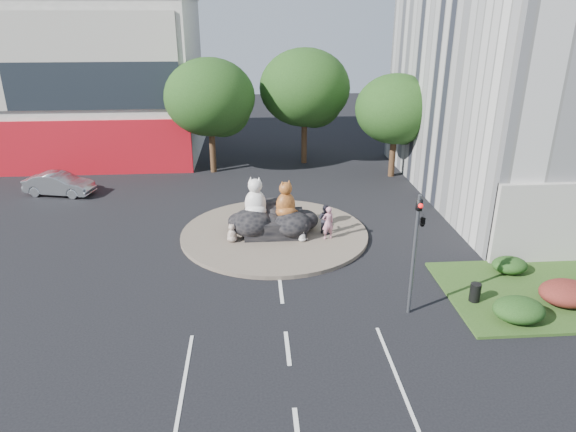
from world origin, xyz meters
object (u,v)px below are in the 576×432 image
object	(u,v)px
cat_white	(255,197)
parked_car	(59,184)
cat_tabby	(286,199)
kitten_calico	(232,232)
pedestrian_dark	(325,219)
kitten_white	(302,235)
litter_bin	(475,292)
pedestrian_pink	(328,223)

from	to	relation	value
cat_white	parked_car	xyz separation A→B (m)	(-12.73, 7.41, -1.45)
cat_tabby	cat_white	bearing A→B (deg)	149.69
cat_white	kitten_calico	size ratio (longest dim) A/B	2.21
pedestrian_dark	kitten_white	bearing A→B (deg)	70.75
litter_bin	pedestrian_dark	bearing A→B (deg)	126.16
cat_white	litter_bin	world-z (taller)	cat_white
cat_white	pedestrian_dark	xyz separation A→B (m)	(3.64, -0.45, -1.19)
pedestrian_pink	litter_bin	distance (m)	8.29
cat_tabby	kitten_calico	bearing A→B (deg)	175.67
cat_tabby	pedestrian_pink	xyz separation A→B (m)	(2.12, -0.98, -1.03)
cat_tabby	pedestrian_pink	size ratio (longest dim) A/B	1.14
pedestrian_dark	kitten_calico	bearing A→B (deg)	41.72
cat_white	cat_tabby	bearing A→B (deg)	-0.78
pedestrian_pink	parked_car	size ratio (longest dim) A/B	0.39
cat_tabby	litter_bin	xyz separation A→B (m)	(7.30, -7.42, -1.59)
cat_white	pedestrian_pink	size ratio (longest dim) A/B	1.23
kitten_white	parked_car	bearing A→B (deg)	100.25
cat_white	pedestrian_dark	world-z (taller)	cat_white
kitten_calico	pedestrian_pink	size ratio (longest dim) A/B	0.56
kitten_white	pedestrian_dark	bearing A→B (deg)	-11.98
kitten_white	pedestrian_pink	bearing A→B (deg)	-38.79
pedestrian_pink	parked_car	bearing A→B (deg)	-45.23
pedestrian_dark	litter_bin	world-z (taller)	pedestrian_dark
cat_tabby	kitten_white	xyz separation A→B (m)	(0.77, -1.23, -1.55)
cat_tabby	kitten_white	world-z (taller)	cat_tabby
parked_car	cat_tabby	bearing A→B (deg)	-105.06
cat_tabby	pedestrian_pink	bearing A→B (deg)	-47.97
cat_tabby	litter_bin	bearing A→B (deg)	-68.65
kitten_calico	kitten_white	size ratio (longest dim) A/B	1.38
kitten_calico	pedestrian_pink	distance (m)	4.97
cat_white	cat_tabby	size ratio (longest dim) A/B	1.08
kitten_white	parked_car	world-z (taller)	parked_car
kitten_calico	parked_car	xyz separation A→B (m)	(-11.49, 8.58, 0.04)
kitten_calico	kitten_white	bearing A→B (deg)	22.07
kitten_white	litter_bin	size ratio (longest dim) A/B	0.90
cat_white	parked_car	bearing A→B (deg)	156.16
pedestrian_pink	litter_bin	size ratio (longest dim) A/B	2.23
kitten_white	pedestrian_pink	distance (m)	1.48
cat_tabby	kitten_calico	xyz separation A→B (m)	(-2.83, -0.97, -1.41)
pedestrian_dark	cat_tabby	bearing A→B (deg)	26.51
cat_tabby	kitten_white	distance (m)	2.12
litter_bin	cat_tabby	bearing A→B (deg)	134.53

